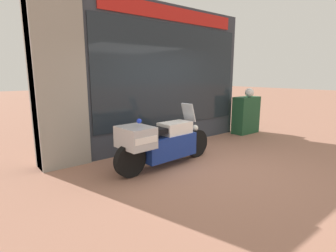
# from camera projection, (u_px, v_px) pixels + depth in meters

# --- Properties ---
(ground_plane) EXTENTS (60.00, 60.00, 0.00)m
(ground_plane) POSITION_uv_depth(u_px,v_px,m) (215.00, 166.00, 5.23)
(ground_plane) COLOR #9E6B56
(shop_building) EXTENTS (5.56, 0.55, 3.44)m
(shop_building) POSITION_uv_depth(u_px,v_px,m) (142.00, 77.00, 6.17)
(shop_building) COLOR #333842
(shop_building) RESTS_ON ground
(window_display) EXTENTS (4.18, 0.30, 2.06)m
(window_display) POSITION_uv_depth(u_px,v_px,m) (167.00, 125.00, 6.93)
(window_display) COLOR slate
(window_display) RESTS_ON ground
(paramedic_motorcycle) EXTENTS (2.36, 0.67, 1.21)m
(paramedic_motorcycle) POSITION_uv_depth(u_px,v_px,m) (161.00, 142.00, 5.06)
(paramedic_motorcycle) COLOR black
(paramedic_motorcycle) RESTS_ON ground
(utility_cabinet) EXTENTS (0.89, 0.41, 1.13)m
(utility_cabinet) POSITION_uv_depth(u_px,v_px,m) (246.00, 115.00, 8.09)
(utility_cabinet) COLOR #1E4C2D
(utility_cabinet) RESTS_ON ground
(white_helmet) EXTENTS (0.26, 0.26, 0.26)m
(white_helmet) POSITION_uv_depth(u_px,v_px,m) (249.00, 93.00, 7.92)
(white_helmet) COLOR white
(white_helmet) RESTS_ON utility_cabinet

